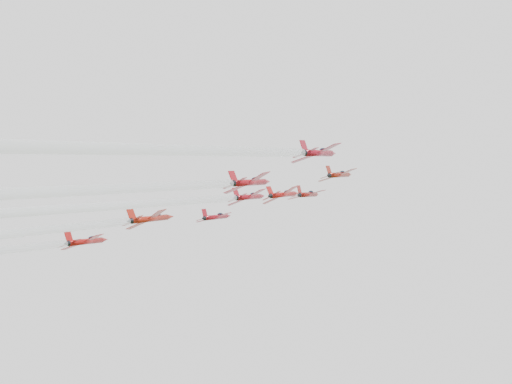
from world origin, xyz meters
The scene contains 7 objects.
jet_lead centered at (-3.32, 28.07, 167.31)m, with size 9.97×12.87×7.77m.
jet_row2_left centered at (-17.09, 10.14, 157.45)m, with size 9.16×11.82×7.14m.
jet_row2_center centered at (-1.11, 13.80, 159.47)m, with size 9.64×12.44×7.51m.
jet_row2_right centered at (12.35, 15.36, 160.32)m, with size 9.13×11.78×7.12m.
jet_center centered at (-0.55, -38.37, 130.72)m, with size 9.17×87.69×48.93m.
jet_rear_right centered at (10.15, -55.15, 121.50)m, with size 9.82×93.94×52.42m.
jet_rear_farright centered at (25.45, -54.45, 121.88)m, with size 9.19×87.94×49.07m.
Camera 1 is at (73.33, -98.22, 77.38)m, focal length 50.00 mm.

